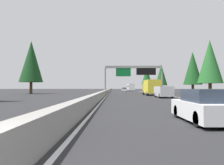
# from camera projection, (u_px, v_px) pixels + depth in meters

# --- Properties ---
(ground_plane) EXTENTS (320.00, 320.00, 0.00)m
(ground_plane) POSITION_uv_depth(u_px,v_px,m) (108.00, 93.00, 61.91)
(ground_plane) COLOR #262628
(median_barrier) EXTENTS (180.00, 0.56, 0.90)m
(median_barrier) POSITION_uv_depth(u_px,v_px,m) (109.00, 90.00, 81.92)
(median_barrier) COLOR gray
(median_barrier) RESTS_ON ground
(shoulder_stripe_right) EXTENTS (160.00, 0.16, 0.01)m
(shoulder_stripe_right) POSITION_uv_depth(u_px,v_px,m) (145.00, 92.00, 71.82)
(shoulder_stripe_right) COLOR silver
(shoulder_stripe_right) RESTS_ON ground
(shoulder_stripe_median) EXTENTS (160.00, 0.16, 0.01)m
(shoulder_stripe_median) POSITION_uv_depth(u_px,v_px,m) (110.00, 92.00, 71.91)
(shoulder_stripe_median) COLOR silver
(shoulder_stripe_median) RESTS_ON ground
(sign_gantry_overhead) EXTENTS (0.50, 12.68, 6.23)m
(sign_gantry_overhead) POSITION_uv_depth(u_px,v_px,m) (134.00, 72.00, 48.62)
(sign_gantry_overhead) COLOR gray
(sign_gantry_overhead) RESTS_ON ground
(sedan_far_left) EXTENTS (4.40, 1.80, 1.47)m
(sedan_far_left) POSITION_uv_depth(u_px,v_px,m) (205.00, 107.00, 9.99)
(sedan_far_left) COLOR white
(sedan_far_left) RESTS_ON ground
(minivan_far_right) EXTENTS (5.00, 1.95, 1.69)m
(minivan_far_right) POSITION_uv_depth(u_px,v_px,m) (163.00, 91.00, 33.34)
(minivan_far_right) COLOR silver
(minivan_far_right) RESTS_ON ground
(box_truck_near_right) EXTENTS (8.50, 2.40, 2.95)m
(box_truck_near_right) POSITION_uv_depth(u_px,v_px,m) (151.00, 87.00, 43.94)
(box_truck_near_right) COLOR gold
(box_truck_near_right) RESTS_ON ground
(bus_distant_a) EXTENTS (11.50, 2.55, 3.10)m
(bus_distant_a) POSITION_uv_depth(u_px,v_px,m) (131.00, 87.00, 100.59)
(bus_distant_a) COLOR white
(bus_distant_a) RESTS_ON ground
(sedan_distant_b) EXTENTS (4.40, 1.80, 1.47)m
(sedan_distant_b) POSITION_uv_depth(u_px,v_px,m) (124.00, 90.00, 80.14)
(sedan_distant_b) COLOR white
(sedan_distant_b) RESTS_ON ground
(conifer_right_near) EXTENTS (4.65, 4.65, 10.56)m
(conifer_right_near) POSITION_uv_depth(u_px,v_px,m) (210.00, 62.00, 42.28)
(conifer_right_near) COLOR #4C3823
(conifer_right_near) RESTS_ON ground
(conifer_right_mid) EXTENTS (4.39, 4.39, 9.98)m
(conifer_right_mid) POSITION_uv_depth(u_px,v_px,m) (193.00, 68.00, 52.98)
(conifer_right_mid) COLOR #4C3823
(conifer_right_mid) RESTS_ON ground
(conifer_right_far) EXTENTS (4.64, 4.64, 10.54)m
(conifer_right_far) POSITION_uv_depth(u_px,v_px,m) (161.00, 75.00, 87.33)
(conifer_right_far) COLOR #4C3823
(conifer_right_far) RESTS_ON ground
(conifer_right_distant) EXTENTS (5.39, 5.39, 12.26)m
(conifer_right_distant) POSITION_uv_depth(u_px,v_px,m) (147.00, 76.00, 114.96)
(conifer_right_distant) COLOR #4C3823
(conifer_right_distant) RESTS_ON ground
(conifer_left_near) EXTENTS (5.60, 5.60, 12.72)m
(conifer_left_near) POSITION_uv_depth(u_px,v_px,m) (31.00, 62.00, 53.82)
(conifer_left_near) COLOR #4C3823
(conifer_left_near) RESTS_ON ground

